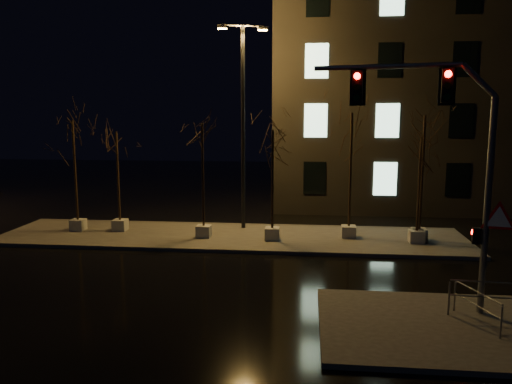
# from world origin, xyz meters

# --- Properties ---
(ground) EXTENTS (90.00, 90.00, 0.00)m
(ground) POSITION_xyz_m (0.00, 0.00, 0.00)
(ground) COLOR black
(ground) RESTS_ON ground
(median) EXTENTS (22.00, 5.00, 0.15)m
(median) POSITION_xyz_m (0.00, 6.00, 0.07)
(median) COLOR #3F3C38
(median) RESTS_ON ground
(sidewalk_corner) EXTENTS (7.00, 5.00, 0.15)m
(sidewalk_corner) POSITION_xyz_m (7.50, -3.50, 0.07)
(sidewalk_corner) COLOR #3F3C38
(sidewalk_corner) RESTS_ON ground
(building) EXTENTS (25.00, 12.00, 15.00)m
(building) POSITION_xyz_m (14.00, 18.00, 7.50)
(building) COLOR black
(building) RESTS_ON ground
(tree_0) EXTENTS (1.80, 1.80, 5.57)m
(tree_0) POSITION_xyz_m (-7.70, 6.24, 4.37)
(tree_0) COLOR #A4A399
(tree_0) RESTS_ON median
(tree_1) EXTENTS (1.80, 1.80, 5.02)m
(tree_1) POSITION_xyz_m (-5.61, 6.41, 3.96)
(tree_1) COLOR #A4A399
(tree_1) RESTS_ON median
(tree_2) EXTENTS (1.80, 1.80, 5.44)m
(tree_2) POSITION_xyz_m (-1.21, 5.55, 4.28)
(tree_2) COLOR #A4A399
(tree_2) RESTS_ON median
(tree_3) EXTENTS (1.80, 1.80, 5.16)m
(tree_3) POSITION_xyz_m (2.02, 5.41, 4.07)
(tree_3) COLOR #A4A399
(tree_3) RESTS_ON median
(tree_4) EXTENTS (1.80, 1.80, 5.92)m
(tree_4) POSITION_xyz_m (5.55, 6.17, 4.64)
(tree_4) COLOR #A4A399
(tree_4) RESTS_ON median
(tree_5) EXTENTS (1.80, 1.80, 5.82)m
(tree_5) POSITION_xyz_m (8.70, 5.93, 4.56)
(tree_5) COLOR #A4A399
(tree_5) RESTS_ON median
(tree_6) EXTENTS (1.80, 1.80, 4.89)m
(tree_6) POSITION_xyz_m (8.51, 5.57, 3.87)
(tree_6) COLOR #A4A399
(tree_6) RESTS_ON median
(traffic_signal_mast) EXTENTS (5.72, 1.32, 7.12)m
(traffic_signal_mast) POSITION_xyz_m (7.52, -2.26, 4.83)
(traffic_signal_mast) COLOR slate
(traffic_signal_mast) RESTS_ON sidewalk_corner
(streetlight_main) EXTENTS (2.44, 1.03, 9.95)m
(streetlight_main) POSITION_xyz_m (0.39, 7.68, 5.89)
(streetlight_main) COLOR black
(streetlight_main) RESTS_ON median
(guard_rail_a) EXTENTS (2.47, 0.23, 1.07)m
(guard_rail_a) POSITION_xyz_m (8.89, -2.87, 0.85)
(guard_rail_a) COLOR slate
(guard_rail_a) RESTS_ON sidewalk_corner
(guard_rail_b) EXTENTS (0.69, 1.86, 0.93)m
(guard_rail_b) POSITION_xyz_m (8.26, -3.33, 0.75)
(guard_rail_b) COLOR slate
(guard_rail_b) RESTS_ON sidewalk_corner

